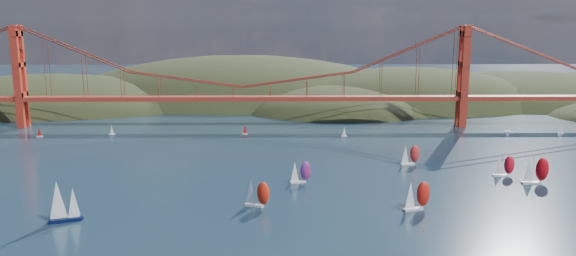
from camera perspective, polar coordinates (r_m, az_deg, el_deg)
The scene contains 16 objects.
headlands at distance 408.60m, azimuth 2.68°, elevation 1.08°, with size 725.00×225.00×96.00m.
bridge at distance 305.33m, azimuth -4.98°, elevation 6.10°, with size 552.00×12.00×55.00m.
sloop_navy at distance 177.36m, azimuth -21.95°, elevation -6.98°, with size 9.37×6.74×13.78m.
racer_0 at distance 178.13m, azimuth -3.20°, elevation -6.61°, with size 8.52×5.89×9.55m.
racer_1 at distance 179.32m, azimuth 12.92°, elevation -6.66°, with size 9.10×5.71×10.17m.
racer_2 at distance 220.36m, azimuth 23.81°, elevation -3.91°, with size 9.50×3.89×10.91m.
racer_3 at distance 233.08m, azimuth 12.27°, elevation -2.64°, with size 8.08×4.23×9.07m.
racer_4 at distance 226.40m, azimuth 21.06°, elevation -3.57°, with size 7.73×3.10×8.95m.
racer_rwb at distance 203.02m, azimuth 1.21°, elevation -4.46°, with size 7.91×4.36×8.87m.
distant_boat_2 at distance 307.86m, azimuth -23.95°, elevation -0.39°, with size 3.00×2.00×4.70m.
distant_boat_3 at distance 300.54m, azimuth -17.48°, elevation -0.20°, with size 3.00×2.00×4.70m.
distant_boat_4 at distance 314.01m, azimuth 21.44°, elevation 0.01°, with size 3.00×2.00×4.70m.
distant_boat_5 at distance 320.27m, azimuth 25.95°, elevation -0.14°, with size 3.00×2.00×4.70m.
distant_boat_6 at distance 322.85m, azimuth 26.00°, elevation -0.06°, with size 3.00×2.00×4.70m.
distant_boat_8 at distance 283.35m, azimuth 5.74°, elevation -0.40°, with size 3.00×2.00×4.70m.
distant_boat_9 at distance 288.87m, azimuth -4.41°, elevation -0.15°, with size 3.00×2.00×4.70m.
Camera 1 is at (20.78, -123.35, 58.71)m, focal length 35.00 mm.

